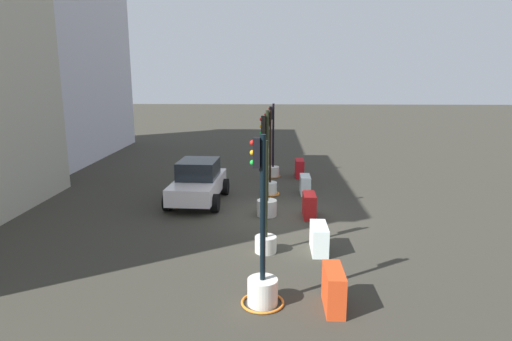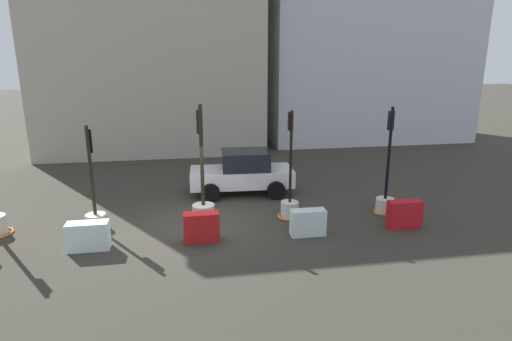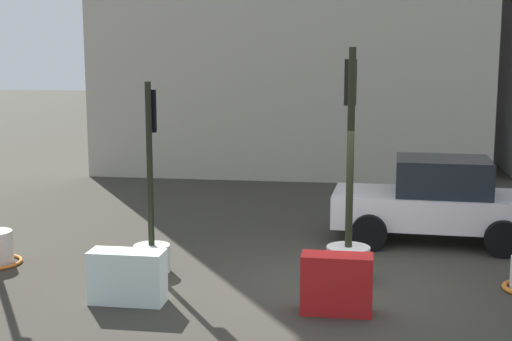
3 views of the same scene
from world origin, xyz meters
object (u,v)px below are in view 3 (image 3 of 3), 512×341
traffic_light_1 (152,235)px  construction_barrier_2 (337,284)px  traffic_light_2 (348,239)px  construction_barrier_1 (127,277)px  car_white_van (436,201)px

traffic_light_1 → construction_barrier_2: size_ratio=3.19×
traffic_light_2 → construction_barrier_1: traffic_light_2 is taller
traffic_light_2 → construction_barrier_1: (-3.26, -1.55, -0.31)m
traffic_light_1 → car_white_van: (5.02, 2.76, 0.18)m
traffic_light_1 → car_white_van: traffic_light_1 is taller
traffic_light_2 → construction_barrier_2: (-0.13, -1.53, -0.28)m
traffic_light_2 → car_white_van: bearing=58.7°
construction_barrier_1 → car_white_van: bearing=41.1°
construction_barrier_1 → construction_barrier_2: size_ratio=1.10×
traffic_light_2 → car_white_van: traffic_light_2 is taller
traffic_light_1 → construction_barrier_2: traffic_light_1 is taller
traffic_light_2 → construction_barrier_2: bearing=-94.9°
traffic_light_1 → construction_barrier_1: bearing=-87.0°
traffic_light_2 → construction_barrier_1: size_ratio=3.38×
traffic_light_1 → construction_barrier_1: size_ratio=2.89×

